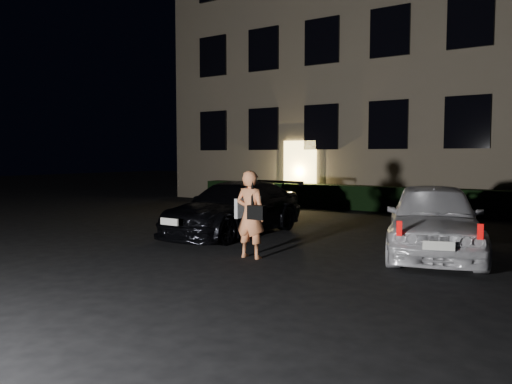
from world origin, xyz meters
The scene contains 6 objects.
ground centered at (0.00, 0.00, 0.00)m, with size 80.00×80.00×0.00m, color black.
building centered at (0.00, 14.99, 6.00)m, with size 20.00×8.11×12.00m.
hedge centered at (0.00, 10.50, 0.42)m, with size 15.00×0.70×0.85m, color black.
sedan centered at (-1.28, 3.51, 0.64)m, with size 1.90×4.50×1.28m.
hatch centered at (3.43, 3.53, 0.71)m, with size 2.78×4.45×1.41m.
man centered at (0.66, 1.36, 0.82)m, with size 0.69×0.42×1.64m.
Camera 1 is at (5.85, -6.30, 1.92)m, focal length 35.00 mm.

